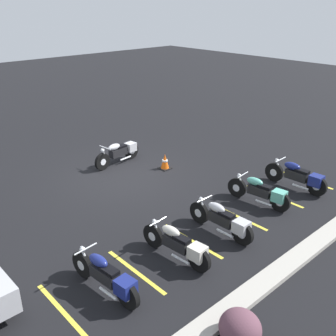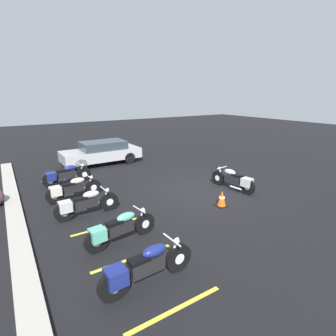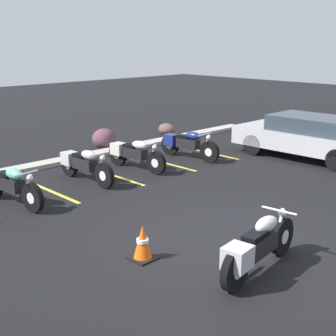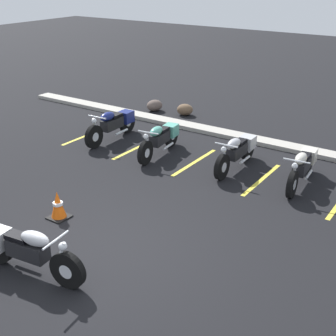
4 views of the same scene
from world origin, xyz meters
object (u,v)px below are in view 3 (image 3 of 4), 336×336
parked_bike_3 (133,153)px  landscape_rock_0 (104,139)px  landscape_rock_3 (167,129)px  parked_bike_4 (186,144)px  traffic_cone (143,243)px  parked_bike_2 (83,164)px  car_silver (309,136)px  motorcycle_silver_featured (257,246)px  parked_bike_1 (9,184)px

parked_bike_3 → landscape_rock_0: bearing=155.3°
landscape_rock_3 → parked_bike_4: bearing=-124.5°
traffic_cone → landscape_rock_3: bearing=43.8°
parked_bike_2 → parked_bike_3: parked_bike_2 is taller
parked_bike_3 → car_silver: size_ratio=0.48×
landscape_rock_0 → motorcycle_silver_featured: bearing=-112.2°
parked_bike_3 → landscape_rock_0: size_ratio=2.56×
parked_bike_3 → motorcycle_silver_featured: bearing=-28.7°
parked_bike_1 → landscape_rock_3: (7.76, 3.11, -0.22)m
landscape_rock_3 → parked_bike_3: bearing=-144.9°
parked_bike_4 → landscape_rock_0: parked_bike_4 is taller
parked_bike_2 → traffic_cone: bearing=-24.0°
landscape_rock_0 → traffic_cone: size_ratio=1.40×
parked_bike_1 → car_silver: size_ratio=0.49×
parked_bike_3 → parked_bike_2: bearing=-95.0°
landscape_rock_0 → landscape_rock_3: landscape_rock_0 is taller
traffic_cone → parked_bike_1: bearing=94.4°
parked_bike_1 → parked_bike_4: bearing=84.5°
car_silver → landscape_rock_3: (-0.57, 5.53, -0.46)m
parked_bike_4 → traffic_cone: (-5.42, -4.19, -0.17)m
parked_bike_4 → landscape_rock_0: 2.92m
parked_bike_1 → parked_bike_3: size_ratio=1.00×
car_silver → traffic_cone: car_silver is taller
parked_bike_3 → traffic_cone: parked_bike_3 is taller
parked_bike_1 → landscape_rock_0: size_ratio=2.56×
parked_bike_2 → landscape_rock_0: size_ratio=2.59×
landscape_rock_0 → traffic_cone: bearing=-122.3°
parked_bike_1 → parked_bike_4: (5.72, 0.14, 0.00)m
parked_bike_2 → landscape_rock_3: size_ratio=3.13×
parked_bike_2 → landscape_rock_0: bearing=134.0°
parked_bike_1 → parked_bike_2: parked_bike_2 is taller
parked_bike_2 → parked_bike_4: 3.60m
motorcycle_silver_featured → traffic_cone: 1.84m
traffic_cone → parked_bike_3: bearing=51.4°
parked_bike_3 → parked_bike_4: (1.94, -0.17, 0.01)m
landscape_rock_0 → parked_bike_1: bearing=-148.5°
motorcycle_silver_featured → parked_bike_3: bearing=59.5°
parked_bike_3 → traffic_cone: 5.58m
landscape_rock_0 → parked_bike_3: bearing=-109.4°
motorcycle_silver_featured → parked_bike_2: size_ratio=1.01×
parked_bike_2 → traffic_cone: (-1.82, -4.35, -0.17)m
parked_bike_3 → landscape_rock_3: size_ratio=3.10×
landscape_rock_3 → traffic_cone: bearing=-136.2°
motorcycle_silver_featured → parked_bike_1: 5.76m
parked_bike_1 → parked_bike_3: parked_bike_1 is taller
parked_bike_2 → landscape_rock_3: bearing=115.3°
car_silver → parked_bike_1: bearing=73.0°
parked_bike_3 → parked_bike_1: bearing=-90.6°
motorcycle_silver_featured → landscape_rock_0: motorcycle_silver_featured is taller
parked_bike_3 → parked_bike_4: size_ratio=0.99×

